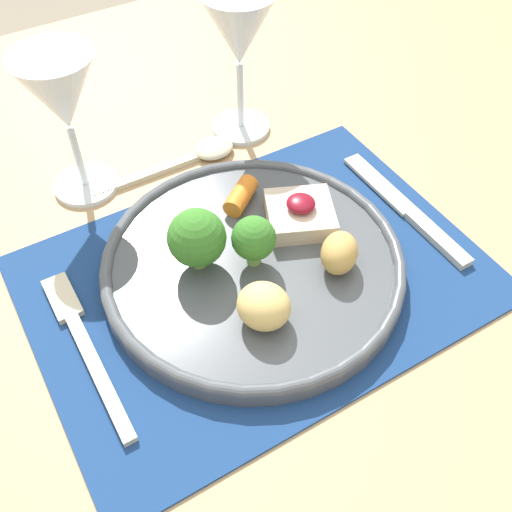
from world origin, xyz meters
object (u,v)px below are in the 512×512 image
(fork, at_px, (82,339))
(dinner_plate, at_px, (256,259))
(spoon, at_px, (197,155))
(knife, at_px, (412,215))
(wine_glass_near, at_px, (239,36))
(wine_glass_far, at_px, (62,99))

(fork, bearing_deg, dinner_plate, -0.67)
(dinner_plate, relative_size, spoon, 1.66)
(fork, xyz_separation_m, knife, (0.36, -0.03, -0.00))
(fork, height_order, spoon, spoon)
(spoon, bearing_deg, fork, -139.40)
(spoon, relative_size, wine_glass_near, 1.03)
(knife, bearing_deg, wine_glass_near, 110.06)
(wine_glass_far, bearing_deg, fork, -110.77)
(dinner_plate, height_order, wine_glass_near, wine_glass_near)
(dinner_plate, bearing_deg, knife, -6.80)
(wine_glass_near, bearing_deg, wine_glass_far, -178.85)
(dinner_plate, distance_m, wine_glass_near, 0.25)
(knife, height_order, wine_glass_far, wine_glass_far)
(fork, height_order, wine_glass_near, wine_glass_near)
(spoon, height_order, wine_glass_far, wine_glass_far)
(fork, relative_size, wine_glass_far, 1.17)
(fork, bearing_deg, wine_glass_near, 37.48)
(fork, height_order, wine_glass_far, wine_glass_far)
(fork, xyz_separation_m, wine_glass_near, (0.28, 0.20, 0.12))
(spoon, distance_m, wine_glass_near, 0.14)
(dinner_plate, xyz_separation_m, wine_glass_near, (0.10, 0.21, 0.10))
(knife, bearing_deg, fork, 176.58)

